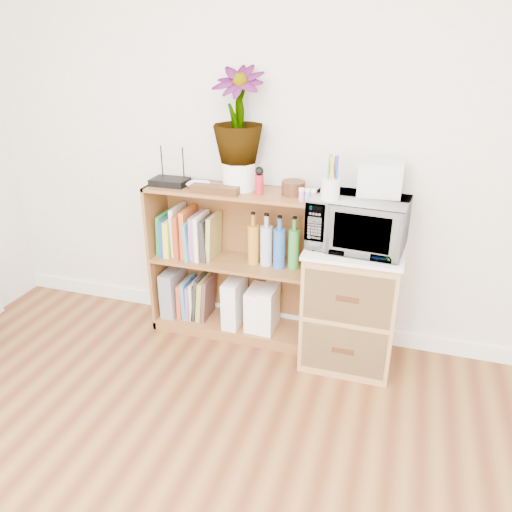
% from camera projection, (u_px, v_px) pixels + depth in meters
% --- Properties ---
extents(skirting_board, '(4.00, 0.02, 0.10)m').
position_uv_depth(skirting_board, '(290.00, 321.00, 3.27)').
color(skirting_board, white).
rests_on(skirting_board, ground).
extents(bookshelf, '(1.00, 0.30, 0.95)m').
position_uv_depth(bookshelf, '(231.00, 264.00, 3.07)').
color(bookshelf, brown).
rests_on(bookshelf, ground).
extents(wicker_unit, '(0.50, 0.45, 0.70)m').
position_uv_depth(wicker_unit, '(351.00, 306.00, 2.85)').
color(wicker_unit, '#9E7542').
rests_on(wicker_unit, ground).
extents(microwave, '(0.52, 0.38, 0.27)m').
position_uv_depth(microwave, '(358.00, 223.00, 2.63)').
color(microwave, silver).
rests_on(microwave, wicker_unit).
extents(pen_cup, '(0.10, 0.10, 0.11)m').
position_uv_depth(pen_cup, '(330.00, 189.00, 2.54)').
color(pen_cup, silver).
rests_on(pen_cup, microwave).
extents(small_appliance, '(0.22, 0.18, 0.18)m').
position_uv_depth(small_appliance, '(381.00, 178.00, 2.60)').
color(small_appliance, silver).
rests_on(small_appliance, microwave).
extents(router, '(0.21, 0.15, 0.04)m').
position_uv_depth(router, '(170.00, 182.00, 2.95)').
color(router, black).
rests_on(router, bookshelf).
extents(white_bowl, '(0.13, 0.13, 0.03)m').
position_uv_depth(white_bowl, '(198.00, 185.00, 2.89)').
color(white_bowl, silver).
rests_on(white_bowl, bookshelf).
extents(plant_pot, '(0.19, 0.19, 0.16)m').
position_uv_depth(plant_pot, '(239.00, 176.00, 2.84)').
color(plant_pot, white).
rests_on(plant_pot, bookshelf).
extents(potted_plant, '(0.29, 0.29, 0.51)m').
position_uv_depth(potted_plant, '(238.00, 115.00, 2.71)').
color(potted_plant, '#3A7D32').
rests_on(potted_plant, plant_pot).
extents(trinket_box, '(0.28, 0.07, 0.04)m').
position_uv_depth(trinket_box, '(215.00, 190.00, 2.79)').
color(trinket_box, '#3C2110').
rests_on(trinket_box, bookshelf).
extents(kokeshi_doll, '(0.05, 0.05, 0.11)m').
position_uv_depth(kokeshi_doll, '(259.00, 185.00, 2.76)').
color(kokeshi_doll, '#B01527').
rests_on(kokeshi_doll, bookshelf).
extents(wooden_bowl, '(0.13, 0.13, 0.08)m').
position_uv_depth(wooden_bowl, '(293.00, 188.00, 2.76)').
color(wooden_bowl, '#3B1C10').
rests_on(wooden_bowl, bookshelf).
extents(paint_jars, '(0.11, 0.04, 0.06)m').
position_uv_depth(paint_jars, '(308.00, 196.00, 2.65)').
color(paint_jars, pink).
rests_on(paint_jars, bookshelf).
extents(file_box, '(0.09, 0.24, 0.30)m').
position_uv_depth(file_box, '(174.00, 291.00, 3.28)').
color(file_box, slate).
rests_on(file_box, bookshelf).
extents(magazine_holder_left, '(0.10, 0.25, 0.31)m').
position_uv_depth(magazine_holder_left, '(235.00, 301.00, 3.15)').
color(magazine_holder_left, white).
rests_on(magazine_holder_left, bookshelf).
extents(magazine_holder_mid, '(0.08, 0.21, 0.26)m').
position_uv_depth(magazine_holder_mid, '(255.00, 307.00, 3.13)').
color(magazine_holder_mid, white).
rests_on(magazine_holder_mid, bookshelf).
extents(magazine_holder_right, '(0.09, 0.22, 0.28)m').
position_uv_depth(magazine_holder_right, '(269.00, 308.00, 3.10)').
color(magazine_holder_right, white).
rests_on(magazine_holder_right, bookshelf).
extents(cookbooks, '(0.37, 0.20, 0.31)m').
position_uv_depth(cookbooks, '(188.00, 235.00, 3.08)').
color(cookbooks, '#217D39').
rests_on(cookbooks, bookshelf).
extents(liquor_bottles, '(0.46, 0.07, 0.32)m').
position_uv_depth(liquor_bottles, '(285.00, 243.00, 2.90)').
color(liquor_bottles, '#B77C22').
rests_on(liquor_bottles, bookshelf).
extents(lower_books, '(0.22, 0.19, 0.29)m').
position_uv_depth(lower_books, '(197.00, 297.00, 3.25)').
color(lower_books, '#C54822').
rests_on(lower_books, bookshelf).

